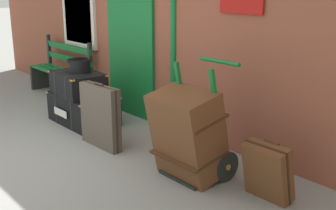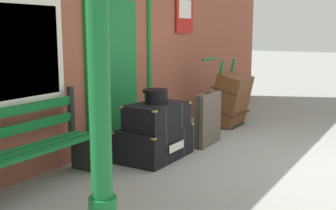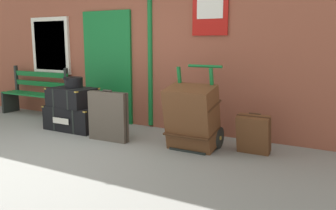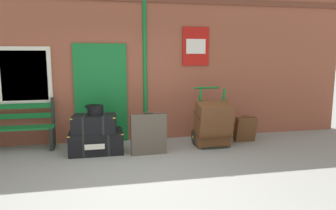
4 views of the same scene
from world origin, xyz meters
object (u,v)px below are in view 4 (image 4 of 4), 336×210
at_px(platform_bench, 12,128).
at_px(suitcase_charcoal, 245,129).
at_px(steamer_trunk_base, 96,142).
at_px(large_brown_trunk, 213,124).
at_px(porters_trolley, 210,132).
at_px(round_hatbox, 95,109).
at_px(suitcase_oxblood, 149,134).
at_px(steamer_trunk_middle, 94,123).

bearing_deg(platform_bench, suitcase_charcoal, -4.44).
height_order(steamer_trunk_base, large_brown_trunk, large_brown_trunk).
relative_size(platform_bench, large_brown_trunk, 1.68).
relative_size(platform_bench, suitcase_charcoal, 2.79).
height_order(porters_trolley, suitcase_charcoal, porters_trolley).
relative_size(round_hatbox, suitcase_charcoal, 0.59).
relative_size(suitcase_oxblood, suitcase_charcoal, 1.42).
bearing_deg(porters_trolley, suitcase_charcoal, 4.73).
distance_m(platform_bench, round_hatbox, 1.75).
bearing_deg(round_hatbox, porters_trolley, 2.27).
bearing_deg(suitcase_charcoal, platform_bench, 175.56).
bearing_deg(steamer_trunk_base, round_hatbox, -89.71).
relative_size(steamer_trunk_middle, round_hatbox, 2.50).
bearing_deg(steamer_trunk_middle, porters_trolley, 2.87).
distance_m(steamer_trunk_middle, porters_trolley, 2.37).
distance_m(steamer_trunk_middle, suitcase_charcoal, 3.19).
relative_size(steamer_trunk_middle, suitcase_oxblood, 1.04).
xyz_separation_m(steamer_trunk_middle, suitcase_charcoal, (3.17, 0.19, -0.30)).
bearing_deg(large_brown_trunk, platform_bench, 171.15).
distance_m(round_hatbox, suitcase_oxblood, 1.11).
bearing_deg(steamer_trunk_base, porters_trolley, 1.60).
distance_m(large_brown_trunk, suitcase_charcoal, 0.88).
bearing_deg(suitcase_charcoal, round_hatbox, -177.09).
height_order(large_brown_trunk, suitcase_charcoal, large_brown_trunk).
height_order(steamer_trunk_middle, porters_trolley, porters_trolley).
bearing_deg(suitcase_oxblood, round_hatbox, 163.58).
xyz_separation_m(porters_trolley, suitcase_charcoal, (0.82, 0.07, 0.01)).
height_order(platform_bench, steamer_trunk_base, platform_bench).
distance_m(steamer_trunk_base, round_hatbox, 0.64).
distance_m(porters_trolley, suitcase_charcoal, 0.83).
xyz_separation_m(steamer_trunk_middle, porters_trolley, (2.34, 0.12, -0.31)).
distance_m(steamer_trunk_base, large_brown_trunk, 2.34).
bearing_deg(suitcase_oxblood, suitcase_charcoal, 11.62).
bearing_deg(large_brown_trunk, steamer_trunk_base, 177.28).
distance_m(platform_bench, porters_trolley, 3.97).
height_order(steamer_trunk_base, suitcase_charcoal, suitcase_charcoal).
relative_size(steamer_trunk_base, large_brown_trunk, 1.06).
distance_m(platform_bench, suitcase_charcoal, 4.78).
relative_size(porters_trolley, suitcase_charcoal, 2.09).
distance_m(porters_trolley, large_brown_trunk, 0.27).
distance_m(platform_bench, steamer_trunk_base, 1.71).
bearing_deg(suitcase_charcoal, suitcase_oxblood, -168.38).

